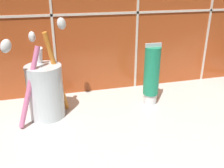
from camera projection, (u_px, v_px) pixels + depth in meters
sink_counter at (155, 125)px, 47.48cm from camera, size 75.22×34.59×2.00cm
toothbrush_cup at (45, 89)px, 46.81cm from camera, size 11.66×12.19×18.57cm
toothpaste_tube at (152, 75)px, 51.52cm from camera, size 3.39×3.23×13.13cm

